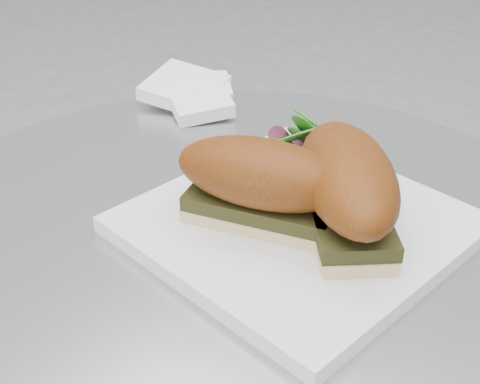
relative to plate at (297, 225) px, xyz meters
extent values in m
cylinder|color=#B1B2B8|center=(-0.04, -0.05, -0.02)|extent=(0.70, 0.70, 0.02)
cube|color=silver|center=(0.00, 0.00, 0.00)|extent=(0.31, 0.31, 0.02)
cube|color=#DDC08A|center=(-0.02, -0.02, 0.01)|extent=(0.15, 0.09, 0.01)
cube|color=black|center=(-0.02, -0.02, 0.03)|extent=(0.14, 0.09, 0.01)
ellipsoid|color=#682C09|center=(-0.02, -0.02, 0.06)|extent=(0.17, 0.11, 0.06)
cube|color=#DDC08A|center=(0.04, 0.01, 0.01)|extent=(0.15, 0.16, 0.01)
cube|color=black|center=(0.04, 0.01, 0.03)|extent=(0.15, 0.16, 0.01)
ellipsoid|color=#682C09|center=(0.04, 0.01, 0.06)|extent=(0.17, 0.19, 0.06)
camera|label=1|loc=(0.25, -0.45, 0.35)|focal=50.00mm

